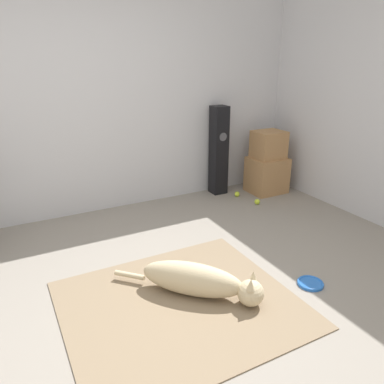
% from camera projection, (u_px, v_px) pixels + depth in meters
% --- Properties ---
extents(ground_plane, '(12.00, 12.00, 0.00)m').
position_uv_depth(ground_plane, '(170.00, 313.00, 2.63)').
color(ground_plane, gray).
extents(wall_back, '(8.00, 0.06, 2.55)m').
position_uv_depth(wall_back, '(84.00, 98.00, 3.93)').
color(wall_back, silver).
rests_on(wall_back, ground_plane).
extents(area_rug, '(1.63, 1.46, 0.01)m').
position_uv_depth(area_rug, '(180.00, 304.00, 2.72)').
color(area_rug, '#847056').
rests_on(area_rug, ground_plane).
extents(dog, '(0.87, 0.89, 0.26)m').
position_uv_depth(dog, '(200.00, 281.00, 2.77)').
color(dog, beige).
rests_on(dog, area_rug).
extents(frisbee, '(0.21, 0.21, 0.03)m').
position_uv_depth(frisbee, '(310.00, 283.00, 2.95)').
color(frisbee, blue).
rests_on(frisbee, ground_plane).
extents(cardboard_box_lower, '(0.46, 0.39, 0.46)m').
position_uv_depth(cardboard_box_lower, '(267.00, 175.00, 4.88)').
color(cardboard_box_lower, '#A87A4C').
rests_on(cardboard_box_lower, ground_plane).
extents(cardboard_box_upper, '(0.38, 0.33, 0.34)m').
position_uv_depth(cardboard_box_upper, '(269.00, 145.00, 4.75)').
color(cardboard_box_upper, '#A87A4C').
rests_on(cardboard_box_upper, cardboard_box_lower).
extents(floor_speaker, '(0.19, 0.19, 1.12)m').
position_uv_depth(floor_speaker, '(219.00, 151.00, 4.73)').
color(floor_speaker, black).
rests_on(floor_speaker, ground_plane).
extents(tennis_ball_by_boxes, '(0.07, 0.07, 0.07)m').
position_uv_depth(tennis_ball_by_boxes, '(237.00, 194.00, 4.77)').
color(tennis_ball_by_boxes, '#C6E033').
rests_on(tennis_ball_by_boxes, ground_plane).
extents(tennis_ball_near_speaker, '(0.07, 0.07, 0.07)m').
position_uv_depth(tennis_ball_near_speaker, '(257.00, 202.00, 4.52)').
color(tennis_ball_near_speaker, '#C6E033').
rests_on(tennis_ball_near_speaker, ground_plane).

